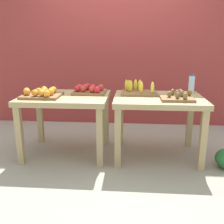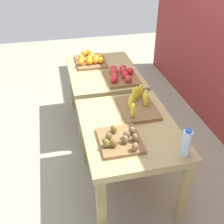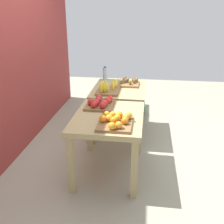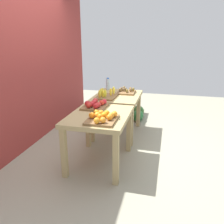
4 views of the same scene
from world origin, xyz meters
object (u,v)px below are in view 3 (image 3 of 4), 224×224
Objects in this scene: apple_bin at (100,103)px; watermelon_pile at (138,106)px; kiwi_bin at (129,83)px; water_bottle at (105,74)px; display_table_left at (109,124)px; display_table_right at (119,95)px; orange_bin at (116,121)px; banana_crate at (108,89)px.

watermelon_pile is at bearing -13.14° from apple_bin.
water_bottle is at bearing 60.94° from kiwi_bin.
display_table_left is at bearing -169.33° from water_bottle.
display_table_right is 4.44× the size of water_bottle.
orange_bin is 2.41m from watermelon_pile.
display_table_left is 0.34m from apple_bin.
display_table_left is at bearing -151.12° from apple_bin.
kiwi_bin is at bearing -5.63° from display_table_left.
orange_bin reaches higher than kiwi_bin.
water_bottle reaches higher than orange_bin.
display_table_left reaches higher than watermelon_pile.
display_table_left is at bearing 172.53° from watermelon_pile.
display_table_right is 2.82× the size of kiwi_bin.
apple_bin reaches higher than kiwi_bin.
apple_bin is at bearing 179.84° from banana_crate.
orange_bin is 1.84m from water_bottle.
display_table_right reaches higher than watermelon_pile.
display_table_right is 1.38m from orange_bin.
banana_crate is (-0.24, 0.15, 0.15)m from display_table_right.
orange_bin is at bearing -152.95° from apple_bin.
banana_crate is (0.61, -0.00, -0.00)m from apple_bin.
display_table_left is 1.00× the size of display_table_right.
display_table_left is 2.82× the size of kiwi_bin.
watermelon_pile is (0.51, -0.56, -0.74)m from water_bottle.
display_table_left is at bearing 180.00° from display_table_right.
display_table_right is 0.32m from banana_crate.
apple_bin is 1.29m from water_bottle.
orange_bin is 1.92× the size of water_bottle.
apple_bin is 1.71× the size of water_bottle.
banana_crate is 1.19× the size of kiwi_bin.
watermelon_pile is at bearing -16.02° from display_table_right.
watermelon_pile is (2.31, -0.16, -0.67)m from orange_bin.
display_table_left is 2.36× the size of banana_crate.
display_table_left is 1.50× the size of watermelon_pile.
display_table_left is 2.60× the size of apple_bin.
display_table_right is at bearing -31.74° from banana_crate.
orange_bin is 1.56m from kiwi_bin.
apple_bin reaches higher than display_table_right.
kiwi_bin reaches higher than display_table_left.
orange_bin is at bearing -175.24° from display_table_right.
display_table_right is (1.12, 0.00, 0.00)m from display_table_left.
display_table_left is 1.59m from water_bottle.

